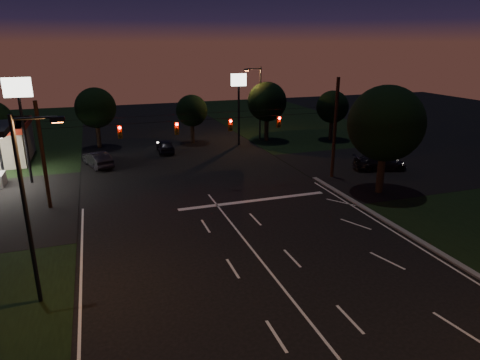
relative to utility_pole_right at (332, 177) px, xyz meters
name	(u,v)px	position (x,y,z in m)	size (l,w,h in m)	color
ground	(277,281)	(-12.00, -15.00, 0.00)	(140.00, 140.00, 0.00)	black
cross_street_right	(397,166)	(8.00, 1.00, 0.00)	(20.00, 16.00, 0.02)	black
center_line	(338,358)	(-12.00, -21.00, 0.01)	(0.14, 40.00, 0.01)	silver
stop_bar	(254,201)	(-9.00, -3.50, 0.01)	(12.00, 0.50, 0.01)	silver
utility_pole_right	(332,177)	(0.00, 0.00, 0.00)	(0.30, 0.30, 9.00)	black
utility_pole_left	(51,208)	(-24.00, 0.00, 0.00)	(0.28, 0.28, 8.00)	black
signal_span	(204,126)	(-12.00, -0.04, 5.50)	(24.00, 0.40, 1.56)	black
pole_sign_left_near	(20,104)	(-26.00, 7.00, 6.98)	(2.20, 0.30, 9.10)	black
pole_sign_right	(239,93)	(-4.00, 15.00, 6.24)	(1.80, 0.30, 8.40)	black
street_light_left	(30,198)	(-23.24, -13.00, 5.24)	(2.20, 0.35, 9.00)	black
street_light_right_far	(258,98)	(-0.76, 17.00, 5.24)	(2.20, 0.35, 9.00)	black
tree_right_near	(385,124)	(1.53, -4.83, 5.68)	(6.00, 6.00, 8.76)	black
tree_far_b	(96,108)	(-19.98, 19.13, 4.61)	(4.60, 4.60, 6.98)	black
tree_far_c	(192,111)	(-8.98, 18.10, 3.90)	(3.80, 3.80, 5.86)	black
tree_far_d	(267,102)	(0.02, 16.13, 4.83)	(4.80, 4.80, 7.30)	black
tree_far_e	(332,107)	(8.02, 14.11, 4.11)	(4.00, 4.00, 6.18)	black
car_oncoming_a	(165,146)	(-13.00, 14.20, 0.72)	(1.69, 4.20, 1.43)	black
car_oncoming_b	(98,159)	(-20.34, 10.52, 0.77)	(1.64, 4.69, 1.55)	black
car_cross	(380,162)	(5.58, 0.53, 0.74)	(2.08, 5.11, 1.48)	black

